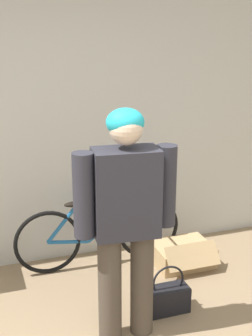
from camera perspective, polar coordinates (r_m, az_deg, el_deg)
name	(u,v)px	position (r m, az deg, el deg)	size (l,w,h in m)	color
wall_back	(45,125)	(4.21, -9.83, 5.22)	(8.00, 0.07, 2.60)	silver
person	(126,212)	(3.13, -0.01, -5.38)	(0.71, 0.29, 1.66)	#4C4238
bicycle	(100,232)	(4.32, -3.24, -7.83)	(1.56, 0.46, 0.67)	black
handbag	(168,298)	(3.79, 5.12, -15.47)	(0.33, 0.16, 0.40)	black
cardboard_box	(182,254)	(4.47, 6.90, -10.37)	(0.52, 0.49, 0.27)	tan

